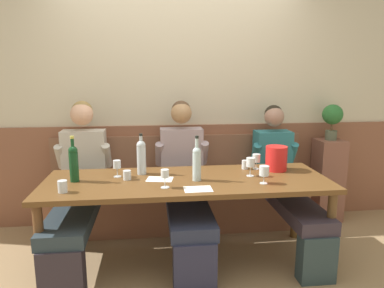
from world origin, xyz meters
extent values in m
cube|color=#947651|center=(0.00, 0.00, -0.01)|extent=(6.80, 6.80, 0.02)
cube|color=beige|center=(0.00, 1.09, 1.40)|extent=(6.80, 0.08, 2.80)
cube|color=brown|center=(0.00, 1.04, 0.52)|extent=(6.80, 0.03, 1.04)
cube|color=brown|center=(0.00, 0.81, 0.22)|extent=(2.61, 0.42, 0.44)
cube|color=brown|center=(0.00, 0.81, 0.47)|extent=(2.56, 0.39, 0.05)
cube|color=brown|center=(0.00, 1.00, 0.71)|extent=(2.61, 0.04, 0.45)
cube|color=brown|center=(0.00, 0.13, 0.71)|extent=(2.31, 0.82, 0.04)
cylinder|color=brown|center=(-1.09, -0.21, 0.35)|extent=(0.07, 0.07, 0.69)
cylinder|color=brown|center=(1.09, -0.21, 0.35)|extent=(0.07, 0.07, 0.69)
cylinder|color=#593915|center=(-1.09, 0.47, 0.35)|extent=(0.07, 0.07, 0.69)
cylinder|color=brown|center=(1.09, 0.47, 0.35)|extent=(0.07, 0.07, 0.69)
cube|color=#2D262E|center=(-0.93, -0.28, 0.19)|extent=(0.31, 0.14, 0.38)
cube|color=#29363E|center=(-0.93, 0.22, 0.43)|extent=(0.34, 1.10, 0.11)
cube|color=#BDB6A9|center=(-0.93, 0.81, 0.77)|extent=(0.41, 0.20, 0.55)
sphere|color=#E1A987|center=(-0.93, 0.80, 1.20)|extent=(0.21, 0.21, 0.21)
sphere|color=olive|center=(-0.93, 0.83, 1.23)|extent=(0.20, 0.20, 0.20)
cylinder|color=#BDB6A9|center=(-1.15, 0.77, 0.80)|extent=(0.08, 0.20, 0.27)
cylinder|color=#BDB6A9|center=(-0.72, 0.77, 0.80)|extent=(0.08, 0.20, 0.27)
cube|color=#26273F|center=(0.01, -0.28, 0.19)|extent=(0.32, 0.14, 0.38)
cube|color=#242A40|center=(0.01, 0.22, 0.43)|extent=(0.35, 1.10, 0.11)
cube|color=#A08D94|center=(0.01, 0.81, 0.77)|extent=(0.42, 0.20, 0.55)
sphere|color=#AC8056|center=(0.01, 0.80, 1.20)|extent=(0.21, 0.21, 0.21)
sphere|color=brown|center=(0.01, 0.83, 1.22)|extent=(0.19, 0.19, 0.19)
cylinder|color=#A08D94|center=(-0.21, 0.77, 0.80)|extent=(0.08, 0.20, 0.27)
cylinder|color=#A08D94|center=(0.23, 0.77, 0.80)|extent=(0.08, 0.20, 0.27)
cube|color=#27373B|center=(0.95, -0.28, 0.19)|extent=(0.28, 0.14, 0.38)
cube|color=#332A34|center=(0.95, 0.22, 0.43)|extent=(0.30, 1.10, 0.11)
cube|color=#29717B|center=(0.95, 0.81, 0.74)|extent=(0.36, 0.23, 0.51)
sphere|color=#A17763|center=(0.95, 0.80, 1.15)|extent=(0.20, 0.20, 0.20)
sphere|color=black|center=(0.95, 0.83, 1.17)|extent=(0.18, 0.18, 0.18)
cylinder|color=#29717B|center=(0.76, 0.76, 0.77)|extent=(0.08, 0.20, 0.27)
cylinder|color=#29717B|center=(1.15, 0.76, 0.77)|extent=(0.08, 0.20, 0.27)
cylinder|color=red|center=(0.81, 0.31, 0.84)|extent=(0.19, 0.19, 0.22)
cylinder|color=#AFC5C4|center=(0.07, 0.08, 0.84)|extent=(0.07, 0.07, 0.23)
sphere|color=#AFC5C4|center=(0.07, 0.08, 0.97)|extent=(0.07, 0.07, 0.07)
cylinder|color=#AFC5C4|center=(0.07, 0.08, 1.03)|extent=(0.03, 0.03, 0.10)
cylinder|color=black|center=(0.07, 0.08, 1.09)|extent=(0.03, 0.03, 0.02)
cylinder|color=#B5BFC4|center=(-0.37, 0.32, 0.85)|extent=(0.08, 0.08, 0.24)
sphere|color=#B5BFC4|center=(-0.37, 0.32, 0.98)|extent=(0.08, 0.08, 0.08)
cylinder|color=#B5BFC4|center=(-0.37, 0.32, 1.03)|extent=(0.03, 0.03, 0.07)
cylinder|color=black|center=(-0.37, 0.32, 1.07)|extent=(0.03, 0.03, 0.02)
cylinder|color=#14401E|center=(-0.90, 0.17, 0.85)|extent=(0.07, 0.07, 0.24)
sphere|color=#14401E|center=(-0.90, 0.17, 0.98)|extent=(0.07, 0.07, 0.07)
cylinder|color=#14401E|center=(-0.90, 0.17, 1.04)|extent=(0.03, 0.03, 0.09)
cylinder|color=gold|center=(-0.90, 0.17, 1.09)|extent=(0.03, 0.03, 0.02)
cylinder|color=silver|center=(0.59, -0.06, 0.73)|extent=(0.06, 0.06, 0.00)
cylinder|color=silver|center=(0.59, -0.06, 0.76)|extent=(0.01, 0.01, 0.06)
cylinder|color=silver|center=(0.59, -0.06, 0.83)|extent=(0.08, 0.08, 0.08)
cylinder|color=silver|center=(-0.57, 0.26, 0.73)|extent=(0.06, 0.06, 0.00)
cylinder|color=silver|center=(-0.57, 0.26, 0.77)|extent=(0.01, 0.01, 0.07)
cylinder|color=silver|center=(-0.57, 0.26, 0.84)|extent=(0.06, 0.06, 0.07)
cylinder|color=#F4D87F|center=(-0.57, 0.26, 0.82)|extent=(0.06, 0.06, 0.03)
cylinder|color=silver|center=(-0.19, -0.07, 0.73)|extent=(0.07, 0.07, 0.00)
cylinder|color=silver|center=(-0.19, -0.07, 0.77)|extent=(0.01, 0.01, 0.08)
cylinder|color=silver|center=(-0.19, -0.07, 0.84)|extent=(0.06, 0.06, 0.06)
cylinder|color=#E1E478|center=(-0.19, -0.07, 0.82)|extent=(0.05, 0.05, 0.02)
cylinder|color=silver|center=(0.54, 0.15, 0.73)|extent=(0.06, 0.06, 0.00)
cylinder|color=silver|center=(0.54, 0.15, 0.77)|extent=(0.01, 0.01, 0.08)
cylinder|color=silver|center=(0.54, 0.15, 0.85)|extent=(0.07, 0.07, 0.07)
cylinder|color=#DEDC8C|center=(0.54, 0.15, 0.82)|extent=(0.06, 0.06, 0.02)
cylinder|color=silver|center=(0.65, 0.36, 0.73)|extent=(0.06, 0.06, 0.00)
cylinder|color=silver|center=(0.65, 0.36, 0.77)|extent=(0.01, 0.01, 0.06)
cylinder|color=silver|center=(0.65, 0.36, 0.83)|extent=(0.07, 0.07, 0.07)
cylinder|color=#F3E68B|center=(0.65, 0.36, 0.81)|extent=(0.06, 0.06, 0.03)
cylinder|color=silver|center=(0.55, 0.38, 0.77)|extent=(0.06, 0.06, 0.08)
cylinder|color=silver|center=(-0.93, -0.10, 0.77)|extent=(0.07, 0.07, 0.09)
cylinder|color=silver|center=(-0.49, 0.17, 0.77)|extent=(0.06, 0.06, 0.08)
cube|color=white|center=(-0.22, 0.15, 0.73)|extent=(0.24, 0.19, 0.00)
cube|color=white|center=(0.05, -0.14, 0.73)|extent=(0.21, 0.15, 0.00)
cube|color=brown|center=(1.61, 0.86, 0.44)|extent=(0.28, 0.28, 0.88)
cylinder|color=#505641|center=(1.61, 0.86, 0.94)|extent=(0.12, 0.12, 0.10)
cylinder|color=brown|center=(1.61, 0.86, 1.03)|extent=(0.02, 0.02, 0.09)
sphere|color=#2B6A30|center=(1.61, 0.86, 1.16)|extent=(0.21, 0.21, 0.21)
camera|label=1|loc=(-0.28, -2.66, 1.58)|focal=33.34mm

